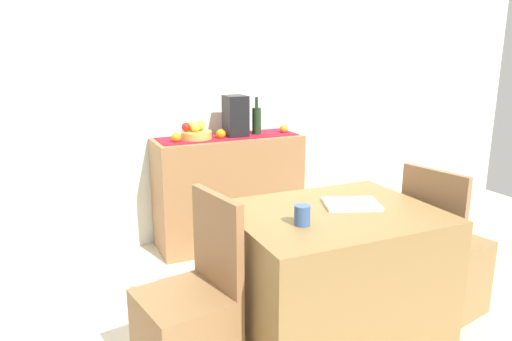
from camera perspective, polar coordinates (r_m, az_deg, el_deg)
name	(u,v)px	position (r m, az deg, el deg)	size (l,w,h in m)	color
ground_plane	(273,296)	(3.22, 2.05, -14.55)	(6.40, 6.40, 0.02)	beige
room_wall_rear	(209,72)	(3.91, -5.55, 11.44)	(6.40, 0.06, 2.70)	silver
sideboard_console	(229,191)	(3.85, -3.23, -2.42)	(1.14, 0.42, 0.87)	olive
table_runner	(228,137)	(3.74, -3.33, 4.01)	(1.07, 0.32, 0.01)	maroon
fruit_bowl	(196,135)	(3.66, -7.04, 4.17)	(0.23, 0.23, 0.06)	gold
apple_right	(196,127)	(3.62, -7.13, 5.06)	(0.07, 0.07, 0.07)	gold
apple_center	(200,125)	(3.69, -6.59, 5.30)	(0.08, 0.08, 0.08)	gold
apple_rear	(191,126)	(3.71, -7.70, 5.23)	(0.06, 0.06, 0.06)	gold
apple_upper	(186,127)	(3.65, -8.24, 5.08)	(0.07, 0.07, 0.07)	red
wine_bottle	(257,120)	(3.82, 0.08, 5.93)	(0.07, 0.07, 0.30)	#1D331B
coffee_maker	(236,116)	(3.74, -2.42, 6.42)	(0.16, 0.18, 0.31)	black
orange_loose_end	(284,129)	(3.91, 3.28, 4.93)	(0.07, 0.07, 0.07)	orange
orange_loose_mid	(176,138)	(3.56, -9.37, 3.83)	(0.07, 0.07, 0.07)	orange
orange_loose_near_bowl	(221,134)	(3.67, -4.15, 4.31)	(0.07, 0.07, 0.07)	orange
dining_table	(332,278)	(2.64, 8.89, -12.35)	(1.03, 0.81, 0.74)	olive
open_book	(352,204)	(2.59, 11.18, -3.90)	(0.28, 0.21, 0.02)	white
coffee_cup	(302,215)	(2.27, 5.45, -5.26)	(0.08, 0.08, 0.10)	#37588F
chair_near_window	(189,329)	(2.40, -7.93, -18.02)	(0.47, 0.47, 0.90)	olive
chair_by_corner	(443,269)	(3.14, 21.13, -10.75)	(0.48, 0.48, 0.90)	olive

